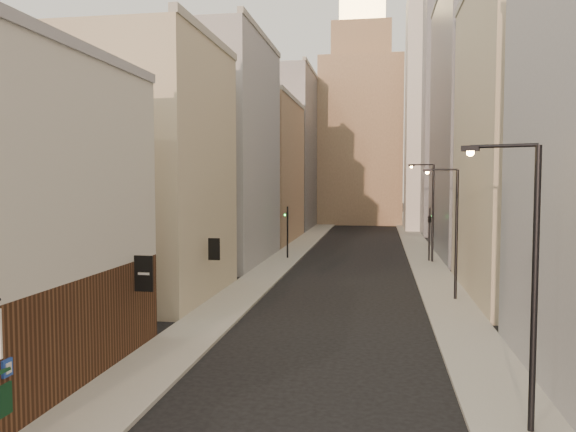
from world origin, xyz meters
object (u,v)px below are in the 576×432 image
at_px(traffic_light_right, 430,221).
at_px(traffic_light_left, 287,223).
at_px(clock_tower, 361,122).
at_px(streetlamp_near, 527,270).
at_px(white_tower, 434,104).
at_px(streetlamp_far, 430,207).
at_px(streetlamp_mid, 453,226).

bearing_deg(traffic_light_right, traffic_light_left, 3.60).
relative_size(clock_tower, streetlamp_near, 5.27).
bearing_deg(traffic_light_right, streetlamp_near, 91.89).
bearing_deg(white_tower, clock_tower, 128.16).
xyz_separation_m(white_tower, streetlamp_near, (-3.46, -68.77, -13.74)).
distance_m(white_tower, streetlamp_near, 70.21).
relative_size(white_tower, streetlamp_far, 4.66).
bearing_deg(streetlamp_mid, streetlamp_far, 90.35).
bearing_deg(clock_tower, white_tower, -51.84).
xyz_separation_m(streetlamp_mid, traffic_light_right, (0.03, 16.77, -0.88)).
distance_m(streetlamp_near, streetlamp_mid, 18.49).
bearing_deg(streetlamp_far, streetlamp_near, -97.16).
xyz_separation_m(clock_tower, streetlamp_mid, (7.78, -64.28, -12.97)).
bearing_deg(streetlamp_near, traffic_light_right, 109.84).
bearing_deg(traffic_light_right, white_tower, -93.11).
xyz_separation_m(traffic_light_left, traffic_light_right, (13.05, 0.29, 0.32)).
bearing_deg(streetlamp_near, clock_tower, 115.48).
height_order(clock_tower, streetlamp_mid, clock_tower).
bearing_deg(streetlamp_far, traffic_light_right, 83.86).
distance_m(clock_tower, streetlamp_mid, 66.03).
bearing_deg(traffic_light_left, white_tower, -92.42).
bearing_deg(white_tower, streetlamp_near, -92.88).
distance_m(clock_tower, white_tower, 17.83).
relative_size(streetlamp_far, traffic_light_right, 1.78).
bearing_deg(streetlamp_mid, streetlamp_near, -90.22).
height_order(clock_tower, white_tower, clock_tower).
distance_m(clock_tower, traffic_light_right, 50.09).
height_order(streetlamp_far, traffic_light_right, streetlamp_far).
xyz_separation_m(white_tower, traffic_light_right, (-3.19, -33.50, -14.82)).
height_order(streetlamp_near, streetlamp_mid, streetlamp_near).
xyz_separation_m(clock_tower, traffic_light_left, (-5.24, -47.79, -14.17)).
relative_size(streetlamp_mid, traffic_light_left, 1.63).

